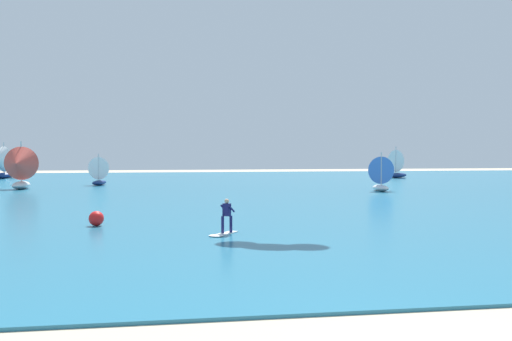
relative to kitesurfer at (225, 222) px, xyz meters
name	(u,v)px	position (x,y,z in m)	size (l,w,h in m)	color
ocean	(220,188)	(2.57, 32.38, -0.65)	(160.00, 90.00, 0.10)	#236B89
kitesurfer	(225,222)	(0.00, 0.00, 0.00)	(1.63, 1.90, 1.67)	white
sailboat_trailing	(399,163)	(31.15, 50.77, 1.55)	(4.17, 3.73, 4.69)	navy
sailboat_outermost	(101,171)	(-10.93, 39.56, 1.07)	(2.87, 3.26, 3.66)	navy
sailboat_anchored_offshore	(19,167)	(-18.36, 33.50, 1.69)	(3.57, 4.24, 5.00)	silver
sailboat_far_left	(379,173)	(17.99, 25.89, 1.16)	(2.73, 3.25, 3.85)	white
marker_buoy	(96,218)	(-6.43, 3.84, -0.21)	(0.79, 0.79, 0.79)	red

